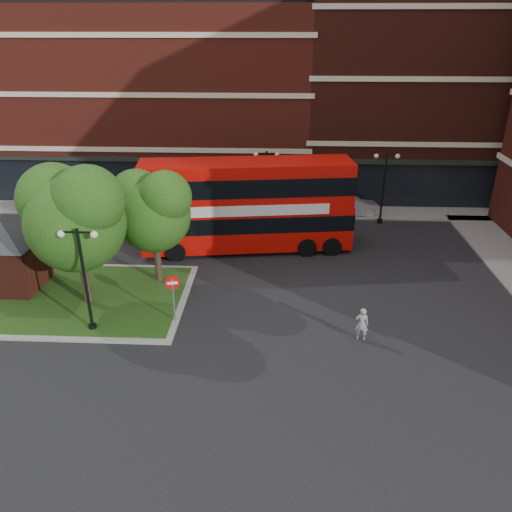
{
  "coord_description": "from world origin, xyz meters",
  "views": [
    {
      "loc": [
        2.85,
        -18.65,
        12.72
      ],
      "look_at": [
        1.77,
        4.3,
        2.0
      ],
      "focal_mm": 35.0,
      "sensor_mm": 36.0,
      "label": 1
    }
  ],
  "objects_px": {
    "car_silver": "(176,210)",
    "car_white": "(352,206)",
    "woman": "(362,324)",
    "bus": "(246,200)"
  },
  "relations": [
    {
      "from": "bus",
      "to": "woman",
      "type": "xyz_separation_m",
      "value": [
        5.67,
        -9.68,
        -2.36
      ]
    },
    {
      "from": "car_silver",
      "to": "bus",
      "type": "bearing_deg",
      "value": -133.97
    },
    {
      "from": "bus",
      "to": "car_white",
      "type": "xyz_separation_m",
      "value": [
        7.28,
        6.26,
        -2.48
      ]
    },
    {
      "from": "woman",
      "to": "car_white",
      "type": "bearing_deg",
      "value": -86.95
    },
    {
      "from": "car_silver",
      "to": "car_white",
      "type": "xyz_separation_m",
      "value": [
        12.65,
        1.5,
        -0.06
      ]
    },
    {
      "from": "woman",
      "to": "car_white",
      "type": "relative_size",
      "value": 0.38
    },
    {
      "from": "bus",
      "to": "car_silver",
      "type": "height_order",
      "value": "bus"
    },
    {
      "from": "woman",
      "to": "car_silver",
      "type": "distance_m",
      "value": 18.18
    },
    {
      "from": "car_silver",
      "to": "car_white",
      "type": "height_order",
      "value": "car_silver"
    },
    {
      "from": "bus",
      "to": "car_silver",
      "type": "relative_size",
      "value": 2.96
    }
  ]
}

